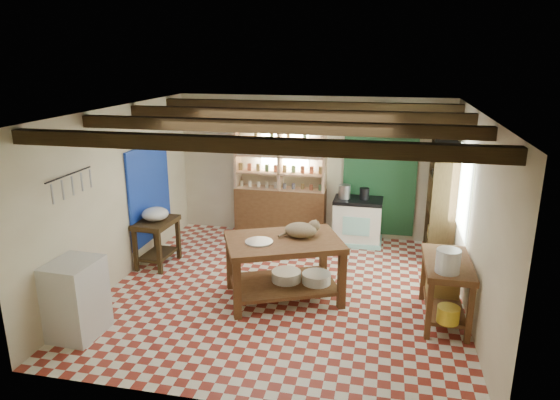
% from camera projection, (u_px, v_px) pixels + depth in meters
% --- Properties ---
extents(floor, '(5.00, 5.00, 0.02)m').
position_uv_depth(floor, '(284.00, 292.00, 7.26)').
color(floor, maroon).
rests_on(floor, ground).
extents(ceiling, '(5.00, 5.00, 0.02)m').
position_uv_depth(ceiling, '(284.00, 111.00, 6.52)').
color(ceiling, '#494A4F').
rests_on(ceiling, wall_back).
extents(wall_back, '(5.00, 0.04, 2.60)m').
position_uv_depth(wall_back, '(311.00, 167.00, 9.24)').
color(wall_back, beige).
rests_on(wall_back, floor).
extents(wall_front, '(5.00, 0.04, 2.60)m').
position_uv_depth(wall_front, '(229.00, 284.00, 4.55)').
color(wall_front, beige).
rests_on(wall_front, floor).
extents(wall_left, '(0.04, 5.00, 2.60)m').
position_uv_depth(wall_left, '(119.00, 195.00, 7.40)').
color(wall_left, beige).
rests_on(wall_left, floor).
extents(wall_right, '(0.04, 5.00, 2.60)m').
position_uv_depth(wall_right, '(475.00, 218.00, 6.39)').
color(wall_right, beige).
rests_on(wall_right, floor).
extents(ceiling_beams, '(5.00, 3.80, 0.15)m').
position_uv_depth(ceiling_beams, '(284.00, 120.00, 6.56)').
color(ceiling_beams, '#372713').
rests_on(ceiling_beams, ceiling).
extents(blue_wall_patch, '(0.04, 1.40, 1.60)m').
position_uv_depth(blue_wall_patch, '(150.00, 193.00, 8.29)').
color(blue_wall_patch, '#1636A9').
rests_on(blue_wall_patch, wall_left).
extents(green_wall_patch, '(1.30, 0.04, 2.30)m').
position_uv_depth(green_wall_patch, '(380.00, 173.00, 8.97)').
color(green_wall_patch, '#1F4E2B').
rests_on(green_wall_patch, wall_back).
extents(window_back, '(0.90, 0.02, 0.80)m').
position_uv_depth(window_back, '(285.00, 145.00, 9.21)').
color(window_back, beige).
rests_on(window_back, wall_back).
extents(window_right, '(0.02, 1.30, 1.20)m').
position_uv_depth(window_right, '(463.00, 190.00, 7.30)').
color(window_right, beige).
rests_on(window_right, wall_right).
extents(utensil_rail, '(0.06, 0.90, 0.28)m').
position_uv_depth(utensil_rail, '(70.00, 184.00, 6.12)').
color(utensil_rail, black).
rests_on(utensil_rail, wall_left).
extents(pot_rack, '(0.86, 0.12, 0.36)m').
position_uv_depth(pot_rack, '(382.00, 125.00, 8.31)').
color(pot_rack, black).
rests_on(pot_rack, ceiling).
extents(shelving_unit, '(1.70, 0.34, 2.20)m').
position_uv_depth(shelving_unit, '(280.00, 178.00, 9.23)').
color(shelving_unit, tan).
rests_on(shelving_unit, floor).
extents(tall_rack, '(0.40, 0.86, 2.00)m').
position_uv_depth(tall_rack, '(442.00, 200.00, 8.20)').
color(tall_rack, '#372713').
rests_on(tall_rack, floor).
extents(work_table, '(1.83, 1.56, 0.88)m').
position_uv_depth(work_table, '(284.00, 269.00, 6.95)').
color(work_table, brown).
rests_on(work_table, floor).
extents(stove, '(0.86, 0.59, 0.84)m').
position_uv_depth(stove, '(357.00, 221.00, 8.97)').
color(stove, silver).
rests_on(stove, floor).
extents(prep_table, '(0.56, 0.78, 0.76)m').
position_uv_depth(prep_table, '(157.00, 243.00, 8.07)').
color(prep_table, '#372713').
rests_on(prep_table, floor).
extents(white_cabinet, '(0.56, 0.66, 0.96)m').
position_uv_depth(white_cabinet, '(76.00, 299.00, 6.02)').
color(white_cabinet, silver).
rests_on(white_cabinet, floor).
extents(right_counter, '(0.58, 1.15, 0.82)m').
position_uv_depth(right_counter, '(445.00, 290.00, 6.37)').
color(right_counter, brown).
rests_on(right_counter, floor).
extents(cat, '(0.56, 0.53, 0.20)m').
position_uv_depth(cat, '(301.00, 230.00, 6.89)').
color(cat, '#8F7753').
rests_on(cat, work_table).
extents(steel_tray, '(0.50, 0.50, 0.02)m').
position_uv_depth(steel_tray, '(259.00, 242.00, 6.70)').
color(steel_tray, '#9E9FA6').
rests_on(steel_tray, work_table).
extents(basin_large, '(0.54, 0.54, 0.14)m').
position_uv_depth(basin_large, '(286.00, 276.00, 7.04)').
color(basin_large, silver).
rests_on(basin_large, work_table).
extents(basin_small, '(0.53, 0.53, 0.14)m').
position_uv_depth(basin_small, '(316.00, 278.00, 6.97)').
color(basin_small, silver).
rests_on(basin_small, work_table).
extents(kettle_left, '(0.21, 0.21, 0.24)m').
position_uv_depth(kettle_left, '(344.00, 192.00, 8.87)').
color(kettle_left, '#9E9FA6').
rests_on(kettle_left, stove).
extents(kettle_right, '(0.17, 0.17, 0.21)m').
position_uv_depth(kettle_right, '(364.00, 194.00, 8.81)').
color(kettle_right, black).
rests_on(kettle_right, stove).
extents(enamel_bowl, '(0.45, 0.45, 0.21)m').
position_uv_depth(enamel_bowl, '(155.00, 214.00, 7.93)').
color(enamel_bowl, silver).
rests_on(enamel_bowl, prep_table).
extents(white_bucket, '(0.29, 0.29, 0.28)m').
position_uv_depth(white_bucket, '(448.00, 261.00, 5.90)').
color(white_bucket, silver).
rests_on(white_bucket, right_counter).
extents(wicker_basket, '(0.40, 0.32, 0.28)m').
position_uv_depth(wicker_basket, '(442.00, 284.00, 6.67)').
color(wicker_basket, olive).
rests_on(wicker_basket, right_counter).
extents(yellow_tub, '(0.27, 0.27, 0.20)m').
position_uv_depth(yellow_tub, '(448.00, 314.00, 5.98)').
color(yellow_tub, gold).
rests_on(yellow_tub, right_counter).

